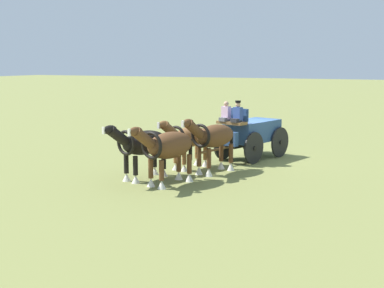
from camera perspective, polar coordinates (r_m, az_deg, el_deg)
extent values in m
plane|color=olive|center=(23.86, 6.63, -1.56)|extent=(220.00, 220.00, 0.00)
cube|color=#2D4C7A|center=(23.66, 6.69, 1.46)|extent=(2.96, 2.10, 0.94)
cube|color=brown|center=(22.32, 4.41, 2.36)|extent=(0.89, 1.39, 0.12)
cube|color=#2D4C7A|center=(22.08, 3.77, 0.63)|extent=(0.54, 1.17, 0.60)
cube|color=#2D4C7A|center=(22.52, 4.88, 3.27)|extent=(0.41, 1.25, 0.55)
cube|color=black|center=(23.74, 6.66, 0.09)|extent=(2.86, 0.96, 0.16)
cylinder|color=black|center=(22.42, 6.84, -0.45)|extent=(1.36, 0.46, 1.39)
cylinder|color=black|center=(22.42, 6.84, -0.45)|extent=(0.24, 0.23, 0.20)
cylinder|color=black|center=(23.36, 3.53, -0.02)|extent=(1.36, 0.46, 1.39)
cylinder|color=black|center=(23.36, 3.53, -0.02)|extent=(0.24, 0.23, 0.20)
cylinder|color=black|center=(24.19, 9.68, 0.19)|extent=(1.36, 0.46, 1.39)
cylinder|color=black|center=(24.19, 9.68, 0.19)|extent=(0.24, 0.23, 0.20)
cylinder|color=black|center=(25.07, 6.50, 0.57)|extent=(1.36, 0.46, 1.39)
cylinder|color=black|center=(25.07, 6.50, 0.57)|extent=(0.24, 0.23, 0.20)
cylinder|color=brown|center=(21.64, 2.72, -0.61)|extent=(2.53, 0.81, 0.10)
cube|color=#2D2D33|center=(22.02, 4.89, 2.63)|extent=(0.47, 0.42, 0.16)
cube|color=#334C99|center=(22.09, 5.08, 3.36)|extent=(0.33, 0.41, 0.55)
sphere|color=tan|center=(22.05, 5.10, 4.36)|extent=(0.22, 0.22, 0.22)
cylinder|color=black|center=(22.04, 5.10, 4.69)|extent=(0.24, 0.24, 0.08)
cube|color=slate|center=(22.39, 3.59, 2.75)|extent=(0.47, 0.42, 0.16)
cube|color=silver|center=(22.46, 3.78, 3.47)|extent=(0.33, 0.41, 0.55)
sphere|color=tan|center=(22.42, 3.79, 4.45)|extent=(0.22, 0.22, 0.22)
ellipsoid|color=brown|center=(20.43, 2.60, 0.91)|extent=(2.19, 1.42, 0.90)
cylinder|color=brown|center=(19.86, 1.88, -1.57)|extent=(0.18, 0.18, 0.77)
cone|color=silver|center=(19.97, 1.87, -3.12)|extent=(0.30, 0.30, 0.33)
cylinder|color=brown|center=(20.17, 0.79, -1.40)|extent=(0.18, 0.18, 0.77)
cone|color=silver|center=(20.27, 0.78, -2.93)|extent=(0.30, 0.30, 0.33)
cylinder|color=brown|center=(20.96, 4.32, -1.03)|extent=(0.18, 0.18, 0.77)
cone|color=silver|center=(21.06, 4.30, -2.50)|extent=(0.30, 0.30, 0.33)
cylinder|color=brown|center=(21.25, 3.25, -0.87)|extent=(0.18, 0.18, 0.77)
cone|color=silver|center=(21.35, 3.24, -2.33)|extent=(0.30, 0.30, 0.33)
cylinder|color=brown|center=(19.40, 0.26, 1.65)|extent=(1.01, 0.60, 0.81)
ellipsoid|color=brown|center=(19.09, -0.46, 2.31)|extent=(0.65, 0.41, 0.32)
cube|color=silver|center=(18.88, -1.02, 2.23)|extent=(0.09, 0.11, 0.24)
torus|color=black|center=(19.72, 0.96, 0.91)|extent=(0.37, 0.93, 0.93)
cylinder|color=black|center=(21.30, 4.37, 0.41)|extent=(0.14, 0.14, 0.80)
ellipsoid|color=brown|center=(21.27, -0.14, 0.81)|extent=(2.07, 1.33, 0.84)
cylinder|color=brown|center=(20.74, -0.87, -1.35)|extent=(0.18, 0.18, 0.67)
cone|color=silver|center=(20.83, -0.87, -2.66)|extent=(0.30, 0.30, 0.29)
cylinder|color=brown|center=(21.05, -1.82, -1.20)|extent=(0.18, 0.18, 0.67)
cone|color=silver|center=(21.14, -1.81, -2.49)|extent=(0.30, 0.30, 0.29)
cylinder|color=brown|center=(21.74, 1.47, -0.87)|extent=(0.18, 0.18, 0.67)
cone|color=silver|center=(21.83, 1.47, -2.12)|extent=(0.30, 0.30, 0.29)
cylinder|color=brown|center=(22.03, 0.54, -0.73)|extent=(0.18, 0.18, 0.67)
cone|color=silver|center=(22.12, 0.54, -1.96)|extent=(0.30, 0.30, 0.29)
cylinder|color=brown|center=(20.32, -2.42, 1.51)|extent=(1.01, 0.60, 0.81)
ellipsoid|color=brown|center=(20.02, -3.15, 2.13)|extent=(0.65, 0.41, 0.32)
cube|color=silver|center=(19.83, -3.72, 2.06)|extent=(0.09, 0.11, 0.24)
torus|color=black|center=(20.63, -1.71, 0.83)|extent=(0.36, 0.88, 0.88)
cylinder|color=black|center=(22.08, 1.57, 0.33)|extent=(0.14, 0.14, 0.80)
ellipsoid|color=brown|center=(18.49, -2.41, -0.13)|extent=(2.27, 1.49, 0.96)
cylinder|color=brown|center=(17.94, -3.39, -2.91)|extent=(0.18, 0.18, 0.71)
cone|color=silver|center=(18.05, -3.37, -4.49)|extent=(0.30, 0.30, 0.31)
cylinder|color=brown|center=(18.30, -4.57, -2.68)|extent=(0.18, 0.18, 0.71)
cone|color=silver|center=(18.41, -4.55, -4.23)|extent=(0.30, 0.30, 0.31)
cylinder|color=brown|center=(18.98, -0.30, -2.22)|extent=(0.18, 0.18, 0.71)
cone|color=silver|center=(19.09, -0.30, -3.72)|extent=(0.30, 0.30, 0.31)
cylinder|color=brown|center=(19.33, -1.48, -2.02)|extent=(0.18, 0.18, 0.71)
cone|color=silver|center=(19.44, -1.47, -3.49)|extent=(0.30, 0.30, 0.31)
cylinder|color=brown|center=(17.51, -5.36, 0.65)|extent=(1.01, 0.60, 0.81)
ellipsoid|color=brown|center=(17.23, -6.26, 1.36)|extent=(0.65, 0.41, 0.32)
cube|color=silver|center=(17.04, -6.95, 1.27)|extent=(0.09, 0.11, 0.24)
torus|color=black|center=(17.81, -4.49, -0.18)|extent=(0.38, 0.98, 0.98)
cylinder|color=black|center=(19.34, -0.18, -0.61)|extent=(0.14, 0.14, 0.80)
ellipsoid|color=black|center=(19.40, -5.20, 0.16)|extent=(2.27, 1.44, 0.90)
cylinder|color=black|center=(18.86, -6.26, -2.39)|extent=(0.18, 0.18, 0.70)
cone|color=silver|center=(18.96, -6.24, -3.87)|extent=(0.30, 0.30, 0.30)
cylinder|color=black|center=(19.22, -7.27, -2.19)|extent=(0.18, 0.18, 0.70)
cone|color=silver|center=(19.32, -7.24, -3.65)|extent=(0.30, 0.30, 0.30)
cylinder|color=black|center=(19.87, -3.14, -1.76)|extent=(0.18, 0.18, 0.70)
cone|color=silver|center=(19.97, -3.13, -3.17)|extent=(0.30, 0.30, 0.30)
cylinder|color=black|center=(20.21, -4.15, -1.58)|extent=(0.18, 0.18, 0.70)
cone|color=silver|center=(20.31, -4.13, -2.97)|extent=(0.30, 0.30, 0.30)
cylinder|color=black|center=(18.47, -8.17, 0.88)|extent=(1.01, 0.60, 0.81)
ellipsoid|color=black|center=(18.20, -9.06, 1.56)|extent=(0.65, 0.41, 0.32)
cube|color=silver|center=(18.02, -9.74, 1.47)|extent=(0.09, 0.11, 0.24)
torus|color=black|center=(18.75, -7.30, 0.12)|extent=(0.37, 0.93, 0.93)
cylinder|color=black|center=(20.22, -2.93, -0.31)|extent=(0.14, 0.14, 0.80)
cube|color=#1959B2|center=(29.61, 5.18, 1.62)|extent=(3.20, 0.07, 1.10)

